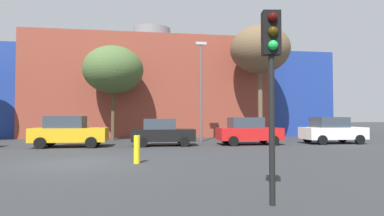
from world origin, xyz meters
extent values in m
plane|color=#2D3033|center=(0.00, 0.00, 0.00)|extent=(200.00, 200.00, 0.00)
cube|color=brown|center=(3.14, 20.28, 4.65)|extent=(22.42, 11.93, 9.30)
cube|color=navy|center=(-11.25, 20.28, 4.10)|extent=(6.35, 10.73, 8.20)
cube|color=navy|center=(17.52, 20.28, 4.10)|extent=(6.35, 10.73, 8.20)
cylinder|color=slate|center=(3.14, 20.28, 10.30)|extent=(4.00, 4.00, 2.00)
cube|color=gold|center=(-1.90, 6.81, 0.74)|extent=(4.31, 1.85, 0.82)
cube|color=#333D47|center=(-2.16, 6.81, 1.51)|extent=(2.16, 1.64, 0.72)
cylinder|color=black|center=(-0.51, 7.75, 0.33)|extent=(0.66, 0.23, 0.66)
cylinder|color=black|center=(-0.51, 5.87, 0.33)|extent=(0.66, 0.23, 0.66)
cylinder|color=black|center=(-3.29, 7.75, 0.33)|extent=(0.66, 0.23, 0.66)
cylinder|color=black|center=(-3.29, 5.87, 0.33)|extent=(0.66, 0.23, 0.66)
cube|color=black|center=(3.69, 6.81, 0.67)|extent=(3.92, 1.68, 0.75)
cube|color=#333D47|center=(3.46, 6.81, 1.37)|extent=(1.96, 1.49, 0.65)
cylinder|color=black|center=(4.95, 7.67, 0.30)|extent=(0.60, 0.21, 0.60)
cylinder|color=black|center=(4.95, 5.95, 0.30)|extent=(0.60, 0.21, 0.60)
cylinder|color=black|center=(2.43, 7.67, 0.30)|extent=(0.60, 0.21, 0.60)
cylinder|color=black|center=(2.43, 5.95, 0.30)|extent=(0.60, 0.21, 0.60)
cube|color=red|center=(9.32, 6.81, 0.71)|extent=(4.12, 1.77, 0.79)
cube|color=#333D47|center=(9.08, 6.81, 1.44)|extent=(2.06, 1.57, 0.69)
cylinder|color=black|center=(10.65, 7.71, 0.31)|extent=(0.63, 0.22, 0.63)
cylinder|color=black|center=(10.65, 5.91, 0.31)|extent=(0.63, 0.22, 0.63)
cylinder|color=black|center=(8.00, 7.71, 0.31)|extent=(0.63, 0.22, 0.63)
cylinder|color=black|center=(8.00, 5.91, 0.31)|extent=(0.63, 0.22, 0.63)
cube|color=white|center=(15.29, 6.81, 0.71)|extent=(4.16, 1.78, 0.79)
cube|color=#333D47|center=(15.04, 6.81, 1.46)|extent=(2.08, 1.58, 0.69)
cylinder|color=black|center=(16.63, 7.72, 0.32)|extent=(0.63, 0.22, 0.63)
cylinder|color=black|center=(16.63, 5.90, 0.32)|extent=(0.63, 0.22, 0.63)
cylinder|color=black|center=(13.95, 7.72, 0.32)|extent=(0.63, 0.22, 0.63)
cylinder|color=black|center=(13.95, 5.90, 0.32)|extent=(0.63, 0.22, 0.63)
cylinder|color=black|center=(5.20, -6.56, 1.52)|extent=(0.12, 0.12, 3.04)
cube|color=black|center=(5.20, -6.56, 3.49)|extent=(0.39, 0.29, 0.90)
sphere|color=#3C0605|center=(5.18, -6.70, 3.77)|extent=(0.20, 0.20, 0.20)
sphere|color=#3C2905|center=(5.18, -6.70, 3.49)|extent=(0.20, 0.20, 0.20)
sphere|color=green|center=(5.18, -6.70, 3.21)|extent=(0.20, 0.20, 0.20)
cylinder|color=brown|center=(11.95, 11.60, 3.05)|extent=(0.38, 0.38, 6.10)
ellipsoid|color=brown|center=(11.95, 11.60, 7.46)|extent=(4.94, 4.94, 3.95)
cylinder|color=brown|center=(0.02, 12.21, 2.13)|extent=(0.30, 0.30, 4.27)
ellipsoid|color=#476033|center=(0.02, 12.21, 5.57)|extent=(4.72, 4.72, 3.77)
cylinder|color=yellow|center=(2.31, -0.48, 0.54)|extent=(0.24, 0.24, 1.08)
cylinder|color=#59595E|center=(6.63, 9.64, 3.57)|extent=(0.16, 0.16, 7.13)
cube|color=#B2B2B2|center=(6.63, 9.64, 7.28)|extent=(0.80, 0.24, 0.20)
camera|label=1|loc=(2.70, -12.42, 1.76)|focal=28.45mm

